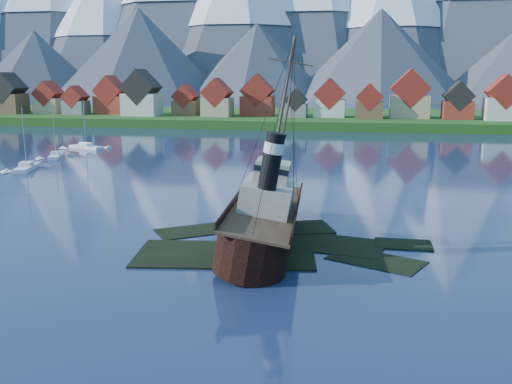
% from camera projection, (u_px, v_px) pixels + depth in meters
% --- Properties ---
extents(ground, '(1400.00, 1400.00, 0.00)m').
position_uv_depth(ground, '(258.00, 251.00, 59.23)').
color(ground, '#1A284A').
rests_on(ground, ground).
extents(shoal, '(31.71, 21.24, 1.14)m').
position_uv_depth(shoal, '(278.00, 249.00, 61.05)').
color(shoal, black).
rests_on(shoal, ground).
extents(shore_bank, '(600.00, 80.00, 3.20)m').
position_uv_depth(shore_bank, '(337.00, 122.00, 222.88)').
color(shore_bank, '#1A4313').
rests_on(shore_bank, ground).
extents(seawall, '(600.00, 2.50, 2.00)m').
position_uv_depth(seawall, '(331.00, 131.00, 186.30)').
color(seawall, '#3F3D38').
rests_on(seawall, ground).
extents(town, '(250.96, 16.69, 17.30)m').
position_uv_depth(town, '(245.00, 100.00, 209.93)').
color(town, maroon).
rests_on(town, ground).
extents(tugboat_wreck, '(6.75, 29.10, 23.06)m').
position_uv_depth(tugboat_wreck, '(262.00, 215.00, 62.32)').
color(tugboat_wreck, black).
rests_on(tugboat_wreck, ground).
extents(sailboat_a, '(5.37, 10.45, 12.40)m').
position_uv_depth(sailboat_a, '(27.00, 168.00, 110.25)').
color(sailboat_a, white).
rests_on(sailboat_a, ground).
extents(sailboat_c, '(9.90, 5.69, 12.47)m').
position_uv_depth(sailboat_c, '(86.00, 148.00, 141.50)').
color(sailboat_c, white).
rests_on(sailboat_c, ground).
extents(sailboat_f, '(5.38, 9.09, 10.73)m').
position_uv_depth(sailboat_f, '(56.00, 156.00, 126.71)').
color(sailboat_f, white).
rests_on(sailboat_f, ground).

